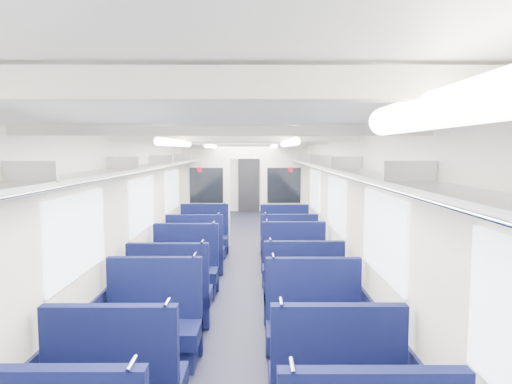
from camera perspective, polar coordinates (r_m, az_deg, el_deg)
floor at (r=7.19m, az=-1.94°, el=-12.32°), size 2.80×18.00×0.01m
ceiling at (r=6.85m, az=-2.01°, el=6.75°), size 2.80×18.00×0.01m
wall_left at (r=7.11m, az=-13.35°, el=-2.94°), size 0.02×18.00×2.35m
dado_left at (r=7.27m, az=-13.09°, el=-9.40°), size 0.03×17.90×0.70m
wall_right at (r=7.02m, az=9.54°, el=-2.97°), size 0.02×18.00×2.35m
dado_right at (r=7.18m, az=9.32°, el=-9.50°), size 0.03×17.90×0.70m
wall_far at (r=15.88m, az=-0.93°, el=1.74°), size 2.80×0.02×2.35m
luggage_rack_left at (r=7.00m, az=-11.99°, el=3.52°), size 0.36×17.40×0.18m
luggage_rack_right at (r=6.92m, az=8.12°, el=3.57°), size 0.36×17.40×0.18m
windows at (r=6.44m, az=-2.11°, el=-1.46°), size 2.78×15.60×0.75m
ceiling_fittings at (r=6.59m, az=-2.08°, el=6.28°), size 2.70×16.06×0.11m
end_door at (r=15.83m, az=-0.94°, el=1.09°), size 0.75×0.06×2.00m
bulkhead at (r=10.03m, az=-1.40°, el=-0.07°), size 2.80×0.10×2.35m
seat_10 at (r=4.89m, az=-13.14°, el=-16.96°), size 0.99×0.55×1.11m
seat_11 at (r=4.78m, az=7.53°, el=-17.40°), size 0.99×0.55×1.11m
seat_12 at (r=5.77m, az=-10.93°, el=-13.37°), size 0.99×0.55×1.11m
seat_13 at (r=5.82m, az=6.03°, el=-13.14°), size 0.99×0.55×1.11m
seat_14 at (r=6.86m, az=-9.10°, el=-10.30°), size 0.99×0.55×1.11m
seat_15 at (r=6.96m, az=4.95°, el=-10.01°), size 0.99×0.55×1.11m
seat_16 at (r=8.01m, az=-7.75°, el=-7.99°), size 0.99×0.55×1.11m
seat_17 at (r=8.02m, az=4.26°, el=-7.94°), size 0.99×0.55×1.11m
seat_18 at (r=9.24m, az=-6.71°, el=-6.17°), size 0.99×0.55×1.11m
seat_19 at (r=9.09m, az=3.73°, el=-6.34°), size 0.99×0.55×1.11m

